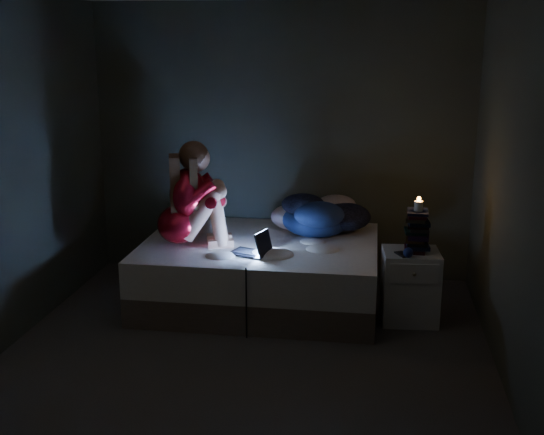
% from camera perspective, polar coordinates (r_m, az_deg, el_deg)
% --- Properties ---
extents(floor, '(3.60, 3.80, 0.02)m').
position_cam_1_polar(floor, '(5.13, -2.26, -11.64)').
color(floor, '#3C3A38').
rests_on(floor, ground).
extents(wall_back, '(3.60, 0.02, 2.60)m').
position_cam_1_polar(wall_back, '(6.55, 0.76, 6.27)').
color(wall_back, '#3C3C39').
rests_on(wall_back, ground).
extents(wall_front, '(3.60, 0.02, 2.60)m').
position_cam_1_polar(wall_front, '(2.91, -9.58, -4.94)').
color(wall_front, '#3C3C39').
rests_on(wall_front, ground).
extents(wall_right, '(0.02, 3.80, 2.60)m').
position_cam_1_polar(wall_right, '(4.70, 19.79, 1.99)').
color(wall_right, '#3C3C39').
rests_on(wall_right, ground).
extents(bed, '(2.01, 1.51, 0.55)m').
position_cam_1_polar(bed, '(6.03, -0.96, -4.53)').
color(bed, silver).
rests_on(bed, ground).
extents(pillow, '(0.48, 0.34, 0.14)m').
position_cam_1_polar(pillow, '(6.36, -6.69, -0.34)').
color(pillow, white).
rests_on(pillow, bed).
extents(woman, '(0.64, 0.51, 0.90)m').
position_cam_1_polar(woman, '(5.75, -7.84, 1.93)').
color(woman, '#9C000C').
rests_on(woman, bed).
extents(laptop, '(0.37, 0.31, 0.22)m').
position_cam_1_polar(laptop, '(5.56, -1.89, -2.01)').
color(laptop, black).
rests_on(laptop, bed).
extents(clothes_pile, '(0.68, 0.56, 0.39)m').
position_cam_1_polar(clothes_pile, '(6.14, 3.68, 0.38)').
color(clothes_pile, navy).
rests_on(clothes_pile, bed).
extents(nightstand, '(0.48, 0.43, 0.60)m').
position_cam_1_polar(nightstand, '(5.73, 11.41, -5.63)').
color(nightstand, silver).
rests_on(nightstand, ground).
extents(book_stack, '(0.19, 0.25, 0.38)m').
position_cam_1_polar(book_stack, '(5.60, 12.02, -0.90)').
color(book_stack, black).
rests_on(book_stack, nightstand).
extents(candle, '(0.07, 0.07, 0.08)m').
position_cam_1_polar(candle, '(5.54, 12.15, 1.40)').
color(candle, beige).
rests_on(candle, book_stack).
extents(phone, '(0.12, 0.16, 0.01)m').
position_cam_1_polar(phone, '(5.54, 10.72, -3.00)').
color(phone, black).
rests_on(phone, nightstand).
extents(blue_orb, '(0.08, 0.08, 0.08)m').
position_cam_1_polar(blue_orb, '(5.47, 11.15, -2.88)').
color(blue_orb, navy).
rests_on(blue_orb, nightstand).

